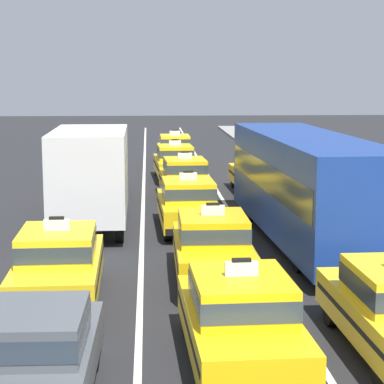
# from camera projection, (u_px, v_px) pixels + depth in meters

# --- Properties ---
(lane_stripe_left_center) EXTENTS (0.14, 80.00, 0.01)m
(lane_stripe_left_center) POSITION_uv_depth(u_px,v_px,m) (143.00, 201.00, 29.09)
(lane_stripe_left_center) COLOR silver
(lane_stripe_left_center) RESTS_ON ground
(lane_stripe_center_right) EXTENTS (0.14, 80.00, 0.01)m
(lane_stripe_center_right) POSITION_uv_depth(u_px,v_px,m) (223.00, 200.00, 29.28)
(lane_stripe_center_right) COLOR silver
(lane_stripe_center_right) RESTS_ON ground
(sedan_left_nearest) EXTENTS (1.82, 4.33, 1.58)m
(sedan_left_nearest) POSITION_uv_depth(u_px,v_px,m) (34.00, 355.00, 10.97)
(sedan_left_nearest) COLOR black
(sedan_left_nearest) RESTS_ON ground
(taxi_left_second) EXTENTS (1.92, 4.60, 1.96)m
(taxi_left_second) POSITION_uv_depth(u_px,v_px,m) (58.00, 264.00, 16.13)
(taxi_left_second) COLOR black
(taxi_left_second) RESTS_ON ground
(box_truck_left_third) EXTENTS (2.36, 6.98, 3.27)m
(box_truck_left_third) POSITION_uv_depth(u_px,v_px,m) (92.00, 174.00, 24.03)
(box_truck_left_third) COLOR black
(box_truck_left_third) RESTS_ON ground
(taxi_left_fourth) EXTENTS (2.01, 4.64, 1.96)m
(taxi_left_fourth) POSITION_uv_depth(u_px,v_px,m) (102.00, 174.00, 30.61)
(taxi_left_fourth) COLOR black
(taxi_left_fourth) RESTS_ON ground
(taxi_center_nearest) EXTENTS (1.96, 4.62, 1.96)m
(taxi_center_nearest) POSITION_uv_depth(u_px,v_px,m) (240.00, 318.00, 12.55)
(taxi_center_nearest) COLOR black
(taxi_center_nearest) RESTS_ON ground
(taxi_center_second) EXTENTS (1.85, 4.57, 1.96)m
(taxi_center_second) POSITION_uv_depth(u_px,v_px,m) (212.00, 246.00, 17.83)
(taxi_center_second) COLOR black
(taxi_center_second) RESTS_ON ground
(taxi_center_third) EXTENTS (1.94, 4.61, 1.96)m
(taxi_center_third) POSITION_uv_depth(u_px,v_px,m) (188.00, 204.00, 23.61)
(taxi_center_third) COLOR black
(taxi_center_third) RESTS_ON ground
(taxi_center_fourth) EXTENTS (2.02, 4.64, 1.96)m
(taxi_center_fourth) POSITION_uv_depth(u_px,v_px,m) (185.00, 178.00, 29.44)
(taxi_center_fourth) COLOR black
(taxi_center_fourth) RESTS_ON ground
(taxi_center_fifth) EXTENTS (2.01, 4.64, 1.96)m
(taxi_center_fifth) POSITION_uv_depth(u_px,v_px,m) (175.00, 162.00, 34.88)
(taxi_center_fifth) COLOR black
(taxi_center_fifth) RESTS_ON ground
(taxi_center_sixth) EXTENTS (1.87, 4.58, 1.96)m
(taxi_center_sixth) POSITION_uv_depth(u_px,v_px,m) (175.00, 149.00, 40.66)
(taxi_center_sixth) COLOR black
(taxi_center_sixth) RESTS_ON ground
(bus_right_second) EXTENTS (2.99, 11.30, 3.22)m
(bus_right_second) POSITION_uv_depth(u_px,v_px,m) (306.00, 182.00, 21.85)
(bus_right_second) COLOR black
(bus_right_second) RESTS_ON ground
(taxi_right_third) EXTENTS (1.92, 4.60, 1.96)m
(taxi_right_third) POSITION_uv_depth(u_px,v_px,m) (257.00, 173.00, 30.96)
(taxi_right_third) COLOR black
(taxi_right_third) RESTS_ON ground
(pedestrian_near_crosswalk) EXTENTS (0.47, 0.24, 1.67)m
(pedestrian_near_crosswalk) POSITION_uv_depth(u_px,v_px,m) (375.00, 168.00, 31.49)
(pedestrian_near_crosswalk) COLOR slate
(pedestrian_near_crosswalk) RESTS_ON sidewalk_curb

